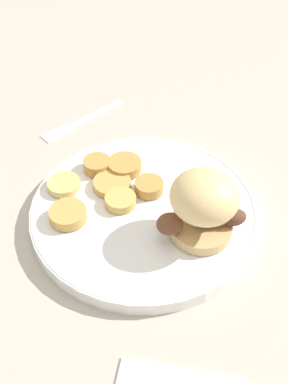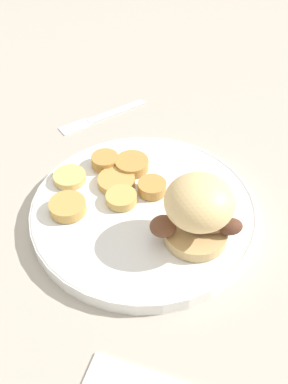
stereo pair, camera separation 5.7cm
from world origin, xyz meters
TOP-DOWN VIEW (x-y plane):
  - ground_plane at (0.00, 0.00)m, footprint 4.00×4.00m
  - dinner_plate at (0.00, 0.00)m, footprint 0.30×0.30m
  - sandwich at (0.08, 0.01)m, footprint 0.09×0.10m
  - potato_round_0 at (-0.10, 0.01)m, footprint 0.04×0.04m
  - potato_round_1 at (-0.11, -0.04)m, footprint 0.04×0.04m
  - potato_round_2 at (-0.03, -0.02)m, footprint 0.04×0.04m
  - potato_round_3 at (-0.07, 0.04)m, footprint 0.05×0.05m
  - potato_round_4 at (-0.06, -0.08)m, footprint 0.05×0.05m
  - potato_round_5 at (-0.06, 0.00)m, footprint 0.05×0.05m
  - potato_round_6 at (-0.01, 0.03)m, footprint 0.04×0.04m
  - fork at (-0.22, 0.10)m, footprint 0.04×0.16m

SIDE VIEW (x-z plane):
  - ground_plane at x=0.00m, z-range 0.00..0.00m
  - fork at x=-0.22m, z-range 0.00..0.00m
  - dinner_plate at x=0.00m, z-range 0.00..0.02m
  - potato_round_1 at x=-0.11m, z-range 0.02..0.03m
  - potato_round_5 at x=-0.06m, z-range 0.02..0.03m
  - potato_round_2 at x=-0.03m, z-range 0.02..0.03m
  - potato_round_3 at x=-0.07m, z-range 0.02..0.03m
  - potato_round_4 at x=-0.06m, z-range 0.02..0.04m
  - potato_round_6 at x=-0.01m, z-range 0.02..0.04m
  - potato_round_0 at x=-0.10m, z-range 0.02..0.04m
  - sandwich at x=0.08m, z-range 0.02..0.11m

